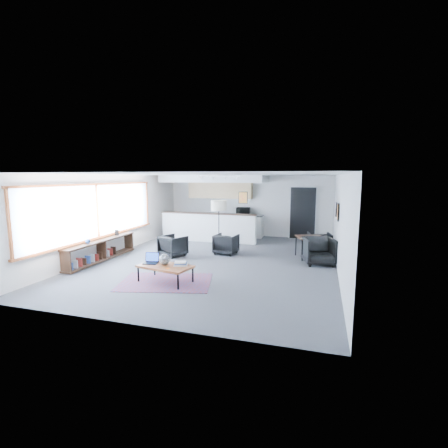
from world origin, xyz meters
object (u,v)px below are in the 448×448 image
(dining_table, at_px, (311,239))
(dining_chair_near, at_px, (319,252))
(ceramic_pot, at_px, (165,259))
(coffee_table, at_px, (165,267))
(floor_lamp, at_px, (219,207))
(dining_chair_far, at_px, (319,243))
(armchair_left, at_px, (173,245))
(book_stack, at_px, (181,264))
(microwave, at_px, (243,210))
(laptop, at_px, (151,260))
(armchair_right, at_px, (226,243))

(dining_table, xyz_separation_m, dining_chair_near, (0.26, -0.69, -0.25))
(ceramic_pot, bearing_deg, coffee_table, -53.35)
(floor_lamp, distance_m, dining_chair_far, 3.59)
(armchair_left, distance_m, dining_table, 4.35)
(book_stack, distance_m, dining_chair_far, 5.27)
(dining_chair_near, bearing_deg, coffee_table, -157.51)
(floor_lamp, relative_size, dining_chair_near, 2.41)
(book_stack, relative_size, microwave, 0.68)
(laptop, relative_size, microwave, 0.68)
(ceramic_pot, xyz_separation_m, floor_lamp, (0.37, 3.17, 0.98))
(book_stack, height_order, dining_chair_near, dining_chair_near)
(armchair_right, relative_size, floor_lamp, 0.41)
(armchair_left, xyz_separation_m, microwave, (1.35, 3.99, 0.75))
(coffee_table, height_order, floor_lamp, floor_lamp)
(coffee_table, bearing_deg, laptop, 176.49)
(ceramic_pot, xyz_separation_m, armchair_left, (-0.93, 2.39, -0.18))
(laptop, relative_size, book_stack, 1.01)
(ceramic_pot, bearing_deg, laptop, 171.38)
(ceramic_pot, xyz_separation_m, armchair_right, (0.62, 3.17, -0.19))
(laptop, height_order, book_stack, laptop)
(laptop, relative_size, floor_lamp, 0.22)
(ceramic_pot, distance_m, dining_chair_near, 4.47)
(armchair_right, bearing_deg, dining_chair_far, -153.54)
(floor_lamp, bearing_deg, coffee_table, -95.76)
(ceramic_pot, relative_size, floor_lamp, 0.15)
(coffee_table, relative_size, book_stack, 3.68)
(armchair_left, height_order, dining_table, armchair_left)
(book_stack, bearing_deg, ceramic_pot, -174.53)
(floor_lamp, bearing_deg, ceramic_pot, -96.65)
(coffee_table, distance_m, dining_table, 4.75)
(laptop, relative_size, dining_table, 0.38)
(laptop, relative_size, ceramic_pot, 1.47)
(dining_chair_far, bearing_deg, ceramic_pot, 38.62)
(armchair_right, distance_m, dining_table, 2.70)
(laptop, bearing_deg, coffee_table, -24.14)
(laptop, relative_size, armchair_right, 0.53)
(dining_chair_far, height_order, microwave, microwave)
(armchair_right, height_order, dining_chair_far, armchair_right)
(laptop, distance_m, ceramic_pot, 0.40)
(dining_chair_far, bearing_deg, laptop, 35.28)
(coffee_table, xyz_separation_m, dining_table, (3.25, 3.45, 0.23))
(coffee_table, xyz_separation_m, dining_chair_far, (3.52, 4.32, -0.07))
(book_stack, bearing_deg, dining_table, 49.24)
(laptop, bearing_deg, dining_table, 33.27)
(armchair_right, distance_m, dining_chair_far, 3.14)
(armchair_right, height_order, microwave, microwave)
(ceramic_pot, height_order, armchair_left, armchair_left)
(armchair_right, bearing_deg, ceramic_pot, 84.90)
(dining_chair_near, bearing_deg, microwave, 114.82)
(armchair_left, bearing_deg, floor_lamp, -125.19)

